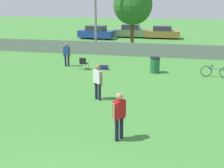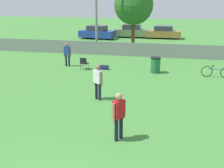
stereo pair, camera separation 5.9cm
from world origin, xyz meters
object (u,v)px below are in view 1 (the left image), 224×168
Objects in this scene: player_receiver_white at (98,80)px; trash_bin at (155,65)px; player_defender_red at (119,113)px; bicycle_sideline at (216,72)px; folding_chair_sideline at (84,63)px; parked_car_blue at (96,33)px; tree_near_pole at (133,5)px; gear_bag_sideline at (104,67)px; parked_car_olive at (131,31)px; parked_car_tan at (162,32)px; spectator_in_blue at (67,53)px.

player_receiver_white is 1.66× the size of trash_bin.
bicycle_sideline is at bearing 5.26° from player_defender_red.
parked_car_blue is (-2.89, 13.95, 0.25)m from folding_chair_sideline.
tree_near_pole is at bearing 123.80° from player_receiver_white.
player_defender_red is 0.96× the size of bicycle_sideline.
gear_bag_sideline is 15.74m from parked_car_olive.
folding_chair_sideline is (-4.02, 8.86, -0.49)m from player_defender_red.
folding_chair_sideline is 0.19× the size of parked_car_blue.
trash_bin is 1.77× the size of gear_bag_sideline.
gear_bag_sideline is at bearing -66.68° from parked_car_blue.
tree_near_pole reaches higher than player_defender_red.
parked_car_blue is (-4.16, 13.62, 0.58)m from gear_bag_sideline.
parked_car_olive is (0.79, 16.04, 0.25)m from folding_chair_sideline.
parked_car_olive reaches higher than trash_bin.
trash_bin is at bearing -89.98° from parked_car_tan.
parked_car_olive is at bearing 126.77° from player_receiver_white.
player_receiver_white reaches higher than bicycle_sideline.
spectator_in_blue is 1.62m from folding_chair_sideline.
player_receiver_white reaches higher than spectator_in_blue.
player_receiver_white is 0.42× the size of parked_car_olive.
parked_car_olive is 1.00× the size of parked_car_tan.
bicycle_sideline is 1.73× the size of trash_bin.
bicycle_sideline is at bearing -4.60° from trash_bin.
player_receiver_white is 21.38m from parked_car_olive.
player_receiver_white is 1.01× the size of spectator_in_blue.
parked_car_olive is at bearing 91.71° from gear_bag_sideline.
spectator_in_blue is 0.94× the size of bicycle_sideline.
parked_car_tan is at bearing 78.41° from gear_bag_sideline.
player_defender_red is 10.96m from spectator_in_blue.
parked_car_blue reaches higher than gear_bag_sideline.
parked_car_olive is at bearing -87.24° from folding_chair_sideline.
gear_bag_sideline is (-3.36, 0.16, -0.37)m from trash_bin.
parked_car_olive is at bearing 38.40° from player_defender_red.
trash_bin is at bearing -55.05° from parked_car_blue.
trash_bin is 3.38m from gear_bag_sideline.
tree_near_pole is at bearing 129.82° from bicycle_sideline.
tree_near_pole is 8.83m from trash_bin.
player_defender_red reaches higher than trash_bin.
folding_chair_sideline is 1.43× the size of gear_bag_sideline.
gear_bag_sideline is at bearing -102.19° from parked_car_tan.
folding_chair_sideline is (-2.08, -7.90, -3.43)m from tree_near_pole.
player_defender_red is at bearing -93.84° from trash_bin.
spectator_in_blue reaches higher than folding_chair_sideline.
parked_car_blue is (-4.97, 6.05, -3.18)m from tree_near_pole.
player_receiver_white is at bearing -68.39° from parked_car_blue.
bicycle_sideline is at bearing -77.32° from parked_car_tan.
bicycle_sideline is 6.99m from gear_bag_sideline.
parked_car_olive is (-7.44, 16.17, 0.38)m from bicycle_sideline.
spectator_in_blue is 15.54m from parked_car_olive.
spectator_in_blue is at bearing -19.54° from folding_chair_sideline.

